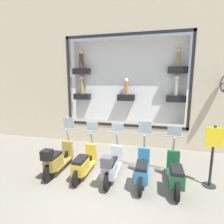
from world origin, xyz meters
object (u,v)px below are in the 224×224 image
at_px(scooter_green_0, 175,173).
at_px(scooter_yellow_3, 84,163).
at_px(scooter_olive_4, 57,159).
at_px(scooter_teal_1, 142,169).
at_px(shop_sign_post, 212,154).
at_px(scooter_silver_2, 112,165).

relative_size(scooter_green_0, scooter_yellow_3, 1.01).
bearing_deg(scooter_olive_4, scooter_yellow_3, -86.83).
relative_size(scooter_yellow_3, scooter_olive_4, 0.99).
bearing_deg(scooter_teal_1, scooter_olive_4, 91.22).
height_order(scooter_olive_4, shop_sign_post, shop_sign_post).
distance_m(scooter_teal_1, scooter_yellow_3, 1.82).
distance_m(scooter_green_0, scooter_yellow_3, 2.73).
height_order(scooter_yellow_3, scooter_olive_4, scooter_olive_4).
height_order(scooter_green_0, scooter_yellow_3, scooter_green_0).
xyz_separation_m(scooter_yellow_3, shop_sign_post, (0.33, -3.72, 0.55)).
bearing_deg(scooter_yellow_3, scooter_green_0, -89.92).
height_order(scooter_teal_1, scooter_yellow_3, scooter_teal_1).
xyz_separation_m(scooter_teal_1, shop_sign_post, (0.33, -1.90, 0.52)).
xyz_separation_m(scooter_green_0, scooter_yellow_3, (-0.00, 2.73, -0.01)).
relative_size(scooter_silver_2, scooter_olive_4, 1.00).
distance_m(scooter_yellow_3, shop_sign_post, 3.77).
xyz_separation_m(scooter_teal_1, scooter_yellow_3, (-0.01, 1.82, -0.02)).
xyz_separation_m(scooter_green_0, scooter_silver_2, (-0.06, 1.82, 0.04)).
height_order(scooter_silver_2, scooter_yellow_3, scooter_silver_2).
distance_m(scooter_green_0, scooter_silver_2, 1.82).
bearing_deg(shop_sign_post, scooter_silver_2, 97.83).
bearing_deg(scooter_yellow_3, scooter_olive_4, 93.17).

